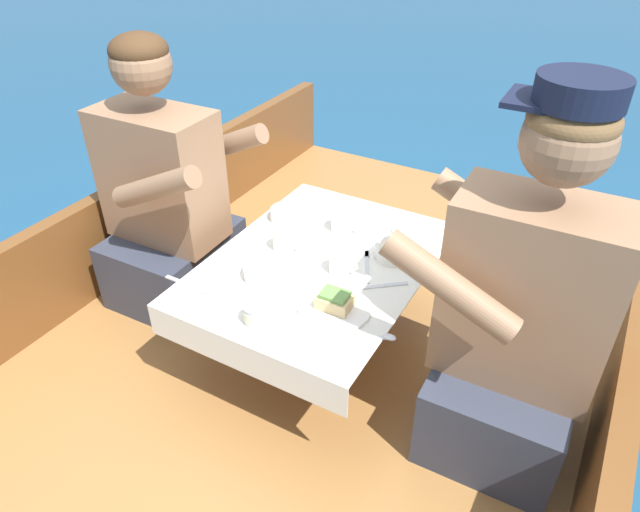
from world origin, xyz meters
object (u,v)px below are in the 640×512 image
coffee_cup_port (340,262)px  coffee_cup_starboard (343,222)px  person_starboard (518,322)px  tin_can (255,314)px  person_port (167,205)px  coffee_cup_center (284,240)px  sandwich (335,300)px

coffee_cup_port → coffee_cup_starboard: bearing=115.9°
person_starboard → tin_can: size_ratio=15.45×
tin_can → coffee_cup_starboard: bearing=91.5°
person_port → person_starboard: 1.24m
person_starboard → coffee_cup_port: person_starboard is taller
coffee_cup_starboard → coffee_cup_center: bearing=-119.6°
person_port → sandwich: person_port is taller
sandwich → tin_can: bearing=-136.9°
coffee_cup_center → tin_can: (0.12, -0.34, -0.01)m
coffee_cup_port → coffee_cup_center: same height
person_port → sandwich: size_ratio=9.92×
coffee_cup_port → tin_can: (-0.09, -0.32, -0.01)m
coffee_cup_port → tin_can: 0.33m
coffee_cup_port → coffee_cup_center: (-0.22, 0.02, 0.00)m
coffee_cup_center → coffee_cup_port: bearing=-6.2°
person_port → coffee_cup_center: size_ratio=9.90×
coffee_cup_center → tin_can: size_ratio=1.45×
person_starboard → coffee_cup_starboard: size_ratio=9.97×
coffee_cup_port → coffee_cup_center: size_ratio=0.95×
sandwich → coffee_cup_center: (-0.29, 0.19, 0.00)m
person_starboard → sandwich: size_ratio=10.67×
sandwich → coffee_cup_starboard: 0.42m
person_port → coffee_cup_center: 0.48m
coffee_cup_center → tin_can: coffee_cup_center is taller
sandwich → coffee_cup_center: coffee_cup_center is taller
coffee_cup_port → coffee_cup_starboard: coffee_cup_port is taller
sandwich → coffee_cup_port: size_ratio=1.06×
sandwich → tin_can: size_ratio=1.45×
coffee_cup_starboard → coffee_cup_port: bearing=-64.1°
sandwich → coffee_cup_center: 0.34m
coffee_cup_center → tin_can: 0.36m
person_starboard → coffee_cup_port: 0.54m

